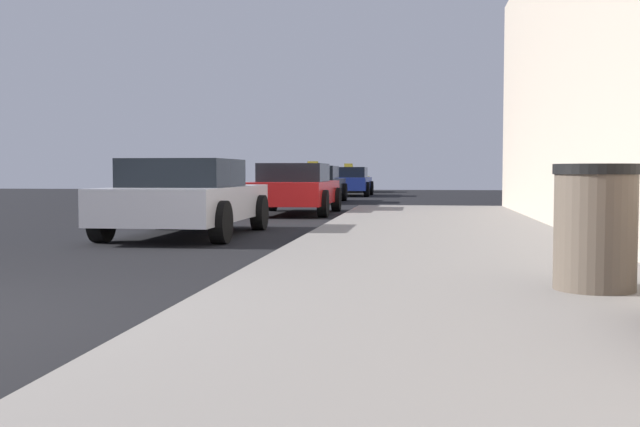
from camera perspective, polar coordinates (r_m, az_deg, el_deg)
name	(u,v)px	position (r m, az deg, el deg)	size (l,w,h in m)	color
sidewalk	(475,334)	(4.74, 11.65, -8.91)	(4.00, 32.00, 0.15)	gray
trash_bin	(595,227)	(6.17, 20.14, -0.94)	(0.65, 0.65, 0.97)	brown
car_silver	(187,197)	(12.62, -10.06, 1.24)	(2.06, 4.19, 1.27)	#B7B7BF
car_red	(295,188)	(18.90, -1.89, 1.91)	(1.98, 4.27, 1.27)	red
car_black	(313,184)	(26.28, -0.50, 2.27)	(2.06, 4.26, 1.43)	black
car_blue	(349,181)	(33.26, 2.19, 2.46)	(1.99, 4.16, 1.43)	#233899
car_yellow	(350,180)	(39.75, 2.26, 2.58)	(2.06, 4.15, 1.43)	yellow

